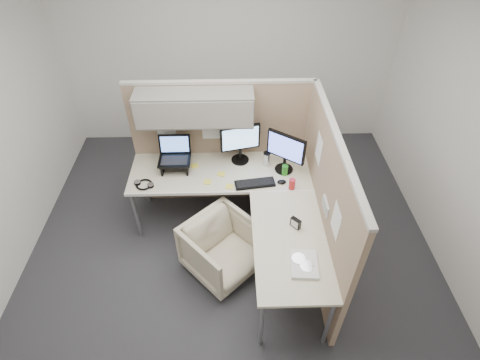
{
  "coord_description": "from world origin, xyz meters",
  "views": [
    {
      "loc": [
        0.02,
        -2.6,
        3.42
      ],
      "look_at": [
        0.1,
        0.25,
        0.85
      ],
      "focal_mm": 28.0,
      "sensor_mm": 36.0,
      "label": 1
    }
  ],
  "objects_px": {
    "office_chair": "(223,247)",
    "monitor_left": "(240,141)",
    "keyboard": "(255,184)",
    "desk": "(243,200)"
  },
  "relations": [
    {
      "from": "office_chair",
      "to": "monitor_left",
      "type": "height_order",
      "value": "monitor_left"
    },
    {
      "from": "monitor_left",
      "to": "keyboard",
      "type": "distance_m",
      "value": 0.51
    },
    {
      "from": "monitor_left",
      "to": "keyboard",
      "type": "height_order",
      "value": "monitor_left"
    },
    {
      "from": "desk",
      "to": "office_chair",
      "type": "height_order",
      "value": "desk"
    },
    {
      "from": "office_chair",
      "to": "monitor_left",
      "type": "bearing_deg",
      "value": 34.57
    },
    {
      "from": "monitor_left",
      "to": "desk",
      "type": "bearing_deg",
      "value": -102.02
    },
    {
      "from": "desk",
      "to": "office_chair",
      "type": "distance_m",
      "value": 0.52
    },
    {
      "from": "office_chair",
      "to": "monitor_left",
      "type": "distance_m",
      "value": 1.15
    },
    {
      "from": "desk",
      "to": "monitor_left",
      "type": "relative_size",
      "value": 4.29
    },
    {
      "from": "office_chair",
      "to": "monitor_left",
      "type": "xyz_separation_m",
      "value": [
        0.21,
        0.92,
        0.66
      ]
    }
  ]
}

